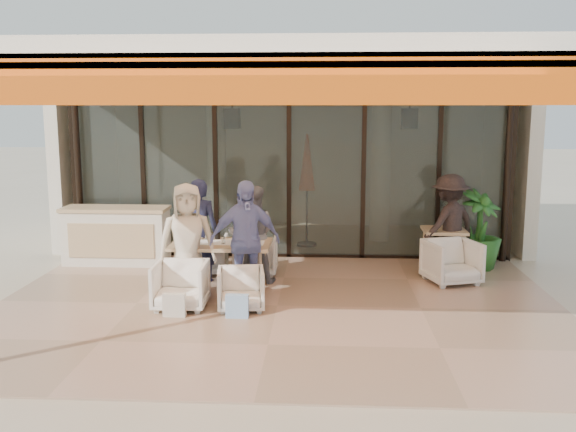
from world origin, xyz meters
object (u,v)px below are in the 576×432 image
object	(u,v)px
dining_table	(221,246)
side_table	(444,235)
chair_near_right	(241,287)
standing_woman	(449,224)
chair_near_left	(181,283)
diner_grey	(252,235)
diner_periwinkle	(245,241)
chair_far_right	(256,254)
diner_navy	(199,231)
diner_cream	(187,242)
side_chair	(452,260)
host_counter	(116,235)
chair_far_left	(206,253)
potted_palm	(479,230)

from	to	relation	value
dining_table	side_table	size ratio (longest dim) A/B	2.01
chair_near_right	standing_woman	distance (m)	3.96
chair_near_left	diner_grey	world-z (taller)	diner_grey
diner_grey	diner_periwinkle	size ratio (longest dim) A/B	0.89
chair_far_right	diner_grey	size ratio (longest dim) A/B	0.46
standing_woman	chair_near_left	bearing A→B (deg)	-7.63
diner_navy	diner_cream	world-z (taller)	diner_cream
diner_periwinkle	side_chair	distance (m)	3.36
host_counter	chair_far_left	size ratio (longest dim) A/B	2.54
host_counter	side_chair	bearing A→B (deg)	-9.24
chair_near_right	diner_navy	size ratio (longest dim) A/B	0.39
chair_far_right	side_table	bearing A→B (deg)	-174.62
side_table	side_chair	bearing A→B (deg)	-90.00
chair_far_right	diner_periwinkle	xyz separation A→B (m)	(0.00, -1.40, 0.52)
diner_grey	standing_woman	bearing A→B (deg)	-171.66
host_counter	potted_palm	size ratio (longest dim) A/B	1.34
chair_far_left	chair_near_right	size ratio (longest dim) A/B	1.12
chair_near_right	side_chair	world-z (taller)	side_chair
chair_near_left	standing_woman	distance (m)	4.66
diner_cream	side_chair	xyz separation A→B (m)	(4.00, 1.02, -0.46)
diner_cream	side_chair	distance (m)	4.16
diner_cream	side_table	distance (m)	4.38
host_counter	chair_near_right	distance (m)	3.53
diner_periwinkle	diner_grey	bearing A→B (deg)	70.86
diner_navy	chair_near_right	bearing A→B (deg)	122.72
chair_near_left	diner_periwinkle	xyz separation A→B (m)	(0.84, 0.50, 0.51)
dining_table	chair_far_right	distance (m)	1.09
diner_cream	side_table	bearing A→B (deg)	9.56
chair_near_right	diner_cream	world-z (taller)	diner_cream
potted_palm	diner_periwinkle	bearing A→B (deg)	-152.57
chair_far_right	side_table	xyz separation A→B (m)	(3.16, 0.37, 0.28)
standing_woman	potted_palm	xyz separation A→B (m)	(0.55, 0.25, -0.15)
dining_table	chair_near_right	distance (m)	1.11
chair_far_right	chair_near_left	bearing A→B (deg)	64.94
chair_near_left	diner_navy	world-z (taller)	diner_navy
dining_table	chair_near_left	world-z (taller)	dining_table
side_chair	potted_palm	xyz separation A→B (m)	(0.62, 0.95, 0.30)
diner_navy	diner_grey	bearing A→B (deg)	-178.24
chair_near_left	diner_navy	bearing A→B (deg)	88.85
chair_near_left	diner_cream	distance (m)	0.70
chair_far_left	diner_periwinkle	xyz separation A→B (m)	(0.84, -1.40, 0.51)
chair_far_right	chair_near_right	world-z (taller)	chair_far_right
dining_table	diner_grey	bearing A→B (deg)	45.97
diner_periwinkle	standing_woman	world-z (taller)	diner_periwinkle
diner_cream	chair_far_right	bearing A→B (deg)	44.80
diner_navy	diner_periwinkle	distance (m)	1.23
host_counter	chair_far_left	world-z (taller)	host_counter
side_table	standing_woman	world-z (taller)	standing_woman
potted_palm	diner_navy	bearing A→B (deg)	-167.04
diner_grey	diner_periwinkle	xyz separation A→B (m)	(0.00, -0.90, 0.09)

